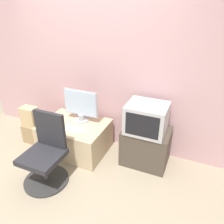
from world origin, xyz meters
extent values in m
plane|color=tan|center=(0.00, 0.00, 0.00)|extent=(12.00, 12.00, 0.00)
cube|color=#CC9EA3|center=(0.00, 1.32, 1.30)|extent=(4.40, 0.05, 2.60)
cube|color=#CCB289|center=(-0.15, 0.86, 0.24)|extent=(0.99, 0.75, 0.48)
cube|color=#4C4238|center=(0.95, 1.02, 0.28)|extent=(0.65, 0.49, 0.55)
cylinder|color=#B2B2B7|center=(-0.09, 1.00, 0.49)|extent=(0.24, 0.24, 0.02)
cylinder|color=#B2B2B7|center=(-0.09, 1.00, 0.54)|extent=(0.10, 0.10, 0.09)
cube|color=#B2B2B7|center=(-0.09, 1.01, 0.78)|extent=(0.56, 0.01, 0.41)
cube|color=silver|center=(-0.09, 1.00, 0.78)|extent=(0.54, 0.02, 0.38)
cube|color=white|center=(-0.07, 0.71, 0.49)|extent=(0.29, 0.14, 0.01)
ellipsoid|color=silver|center=(0.15, 0.69, 0.49)|extent=(0.06, 0.04, 0.02)
cube|color=#B7B7BC|center=(0.94, 0.99, 0.75)|extent=(0.54, 0.45, 0.40)
cube|color=black|center=(0.94, 0.76, 0.75)|extent=(0.44, 0.01, 0.32)
cylinder|color=#333333|center=(-0.14, 0.10, 0.01)|extent=(0.59, 0.59, 0.03)
cylinder|color=#4C4C51|center=(-0.14, 0.10, 0.20)|extent=(0.05, 0.05, 0.34)
cube|color=#28282D|center=(-0.14, 0.10, 0.41)|extent=(0.48, 0.48, 0.07)
cube|color=#28282D|center=(-0.14, 0.31, 0.69)|extent=(0.44, 0.05, 0.50)
cube|color=#A3845B|center=(-0.93, 0.77, 0.16)|extent=(0.31, 0.20, 0.32)
cube|color=#D1B27F|center=(-0.93, 0.77, 0.48)|extent=(0.26, 0.17, 0.33)
camera|label=1|loc=(1.53, -1.56, 2.17)|focal=35.00mm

